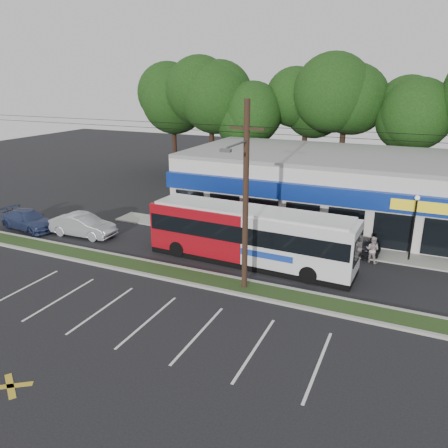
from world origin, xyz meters
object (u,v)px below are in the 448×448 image
car_silver (83,225)px  pedestrian_a (323,239)px  car_dark (341,240)px  car_blue (28,220)px  utility_pole (242,192)px  metrobus (250,234)px  lamp_post (414,220)px  pedestrian_b (372,250)px

car_silver → pedestrian_a: (16.48, 4.20, 0.04)m
car_dark → car_blue: (-22.44, -5.00, -0.13)m
utility_pole → metrobus: bearing=103.9°
lamp_post → car_dark: (-4.17, -0.30, -1.82)m
utility_pole → car_blue: utility_pole is taller
metrobus → car_dark: size_ratio=2.61×
car_silver → pedestrian_b: 20.01m
utility_pole → pedestrian_a: (2.86, 7.29, -4.57)m
metrobus → pedestrian_a: 5.37m
car_dark → pedestrian_b: size_ratio=2.93×
metrobus → car_dark: bearing=41.6°
car_blue → pedestrian_b: 24.84m
metrobus → pedestrian_a: bearing=47.1°
utility_pole → pedestrian_b: (6.05, 6.68, -4.56)m
utility_pole → car_silver: (-13.63, 3.09, -4.61)m
car_dark → pedestrian_b: 2.24m
metrobus → car_blue: size_ratio=2.61×
utility_pole → car_dark: 9.70m
car_blue → metrobus: bearing=-78.6°
utility_pole → metrobus: 5.13m
car_blue → lamp_post: bearing=-70.6°
lamp_post → metrobus: lamp_post is taller
car_dark → car_blue: car_dark is taller
utility_pole → car_silver: utility_pole is taller
pedestrian_a → lamp_post: bearing=157.6°
lamp_post → car_silver: (-21.80, -4.78, -1.87)m
metrobus → car_dark: metrobus is taller
metrobus → pedestrian_b: (6.94, 3.11, -0.99)m
lamp_post → car_silver: 22.39m
car_silver → car_blue: car_silver is taller
pedestrian_b → car_silver: bearing=25.7°
pedestrian_a → pedestrian_b: 3.25m
car_silver → pedestrian_a: bearing=-77.8°
car_silver → utility_pole: bearing=-104.9°
pedestrian_b → car_blue: bearing=24.9°
metrobus → car_dark: (4.88, 4.00, -0.99)m
lamp_post → car_silver: lamp_post is taller
metrobus → pedestrian_b: 7.66m
car_silver → car_dark: bearing=-77.8°
utility_pole → car_blue: bearing=172.1°
car_blue → pedestrian_b: (24.49, 4.10, 0.13)m
car_dark → utility_pole: bearing=147.1°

